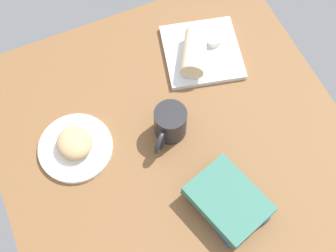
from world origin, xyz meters
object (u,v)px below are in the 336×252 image
at_px(round_plate, 76,148).
at_px(sauce_cup, 213,38).
at_px(square_plate, 202,52).
at_px(coffee_mug, 170,124).
at_px(book_stack, 228,201).
at_px(scone_pastry, 74,143).
at_px(breakfast_wrap, 194,52).

distance_m(round_plate, sauce_cup, 0.50).
relative_size(square_plate, coffee_mug, 1.86).
distance_m(sauce_cup, book_stack, 0.48).
bearing_deg(coffee_mug, sauce_cup, -47.39).
distance_m(round_plate, scone_pastry, 0.03).
distance_m(scone_pastry, book_stack, 0.41).
height_order(breakfast_wrap, coffee_mug, coffee_mug).
bearing_deg(scone_pastry, coffee_mug, -102.49).
height_order(round_plate, scone_pastry, scone_pastry).
relative_size(scone_pastry, book_stack, 0.44).
height_order(round_plate, coffee_mug, coffee_mug).
bearing_deg(square_plate, scone_pastry, 107.77).
relative_size(round_plate, coffee_mug, 1.69).
bearing_deg(sauce_cup, breakfast_wrap, 115.42).
relative_size(round_plate, square_plate, 0.91).
bearing_deg(coffee_mug, round_plate, 77.73).
bearing_deg(scone_pastry, square_plate, -72.23).
bearing_deg(sauce_cup, book_stack, 158.06).
xyz_separation_m(scone_pastry, book_stack, (-0.29, -0.29, -0.01)).
xyz_separation_m(round_plate, square_plate, (0.14, -0.43, 0.00)).
bearing_deg(square_plate, coffee_mug, 135.68).
bearing_deg(book_stack, breakfast_wrap, -14.02).
xyz_separation_m(scone_pastry, sauce_cup, (0.16, -0.47, -0.01)).
bearing_deg(square_plate, sauce_cup, -64.58).
bearing_deg(breakfast_wrap, sauce_cup, 56.38).
xyz_separation_m(breakfast_wrap, book_stack, (-0.41, 0.10, -0.02)).
xyz_separation_m(scone_pastry, breakfast_wrap, (0.12, -0.39, 0.01)).
bearing_deg(round_plate, coffee_mug, -102.27).
distance_m(square_plate, breakfast_wrap, 0.06).
relative_size(square_plate, sauce_cup, 3.68).
bearing_deg(scone_pastry, sauce_cup, -71.49).
distance_m(square_plate, coffee_mug, 0.27).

